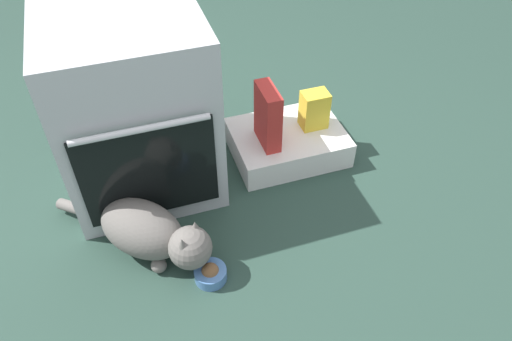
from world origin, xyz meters
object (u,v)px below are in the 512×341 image
object	(u,v)px
oven	(135,110)
food_bowl	(211,273)
cat	(150,232)
cereal_box	(268,117)
pantry_cabinet	(288,142)
snack_bag	(314,110)

from	to	relation	value
oven	food_bowl	bearing A→B (deg)	-77.61
cat	cereal_box	xyz separation A→B (m)	(0.59, 0.35, 0.15)
pantry_cabinet	cat	distance (m)	0.81
oven	snack_bag	bearing A→B (deg)	-1.70
food_bowl	cereal_box	world-z (taller)	cereal_box
food_bowl	cat	world-z (taller)	cat
food_bowl	cat	size ratio (longest dim) A/B	0.21
oven	cereal_box	distance (m)	0.56
food_bowl	pantry_cabinet	bearing A→B (deg)	47.54
snack_bag	pantry_cabinet	bearing A→B (deg)	-176.40
cat	cereal_box	size ratio (longest dim) A/B	2.06
oven	food_bowl	world-z (taller)	oven
pantry_cabinet	food_bowl	bearing A→B (deg)	-132.46
food_bowl	snack_bag	world-z (taller)	snack_bag
food_bowl	snack_bag	xyz separation A→B (m)	(0.65, 0.58, 0.19)
oven	food_bowl	xyz separation A→B (m)	(0.13, -0.61, -0.36)
food_bowl	snack_bag	bearing A→B (deg)	41.77
food_bowl	cat	bearing A→B (deg)	134.07
snack_bag	cereal_box	world-z (taller)	cereal_box
pantry_cabinet	snack_bag	bearing A→B (deg)	3.60
cat	oven	bearing A→B (deg)	129.67
food_bowl	snack_bag	distance (m)	0.90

